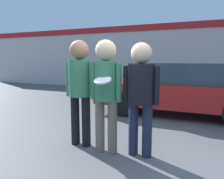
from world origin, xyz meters
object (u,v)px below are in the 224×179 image
person_middle_with_frisbee (106,86)px  shrub (88,78)px  person_left (80,83)px  parked_car_near (178,88)px  person_right (141,89)px

person_middle_with_frisbee → shrub: 8.12m
person_left → parked_car_near: person_left is taller
parked_car_near → shrub: bearing=142.9°
person_middle_with_frisbee → shrub: person_middle_with_frisbee is taller
shrub → person_left: bearing=-61.4°
person_left → shrub: 7.76m
person_left → parked_car_near: (1.29, 3.01, -0.39)m
person_left → person_middle_with_frisbee: person_left is taller
parked_car_near → person_right: bearing=-94.1°
person_middle_with_frisbee → shrub: bearing=121.6°
person_left → parked_car_near: size_ratio=0.42×
person_left → person_right: bearing=-0.7°
person_right → parked_car_near: (0.21, 3.02, -0.34)m
shrub → person_right: bearing=-54.9°
parked_car_near → shrub: (-5.00, 3.78, -0.18)m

